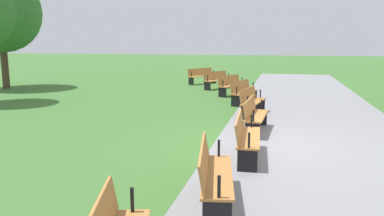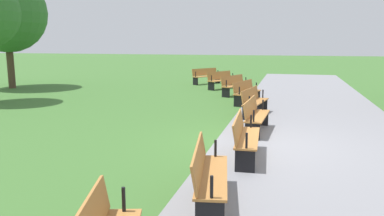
{
  "view_description": "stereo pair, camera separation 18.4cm",
  "coord_description": "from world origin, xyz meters",
  "px_view_note": "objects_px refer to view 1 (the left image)",
  "views": [
    {
      "loc": [
        8.82,
        0.58,
        2.41
      ],
      "look_at": [
        -0.0,
        -1.55,
        0.8
      ],
      "focal_mm": 35.01,
      "sensor_mm": 36.0,
      "label": 1
    },
    {
      "loc": [
        8.78,
        0.76,
        2.41
      ],
      "look_at": [
        -0.0,
        -1.55,
        0.8
      ],
      "focal_mm": 35.01,
      "sensor_mm": 36.0,
      "label": 2
    }
  ],
  "objects_px": {
    "bench_0": "(202,76)",
    "bench_6": "(246,136)",
    "bench_1": "(217,80)",
    "bench_4": "(252,101)",
    "tree_0": "(0,13)",
    "bench_7": "(213,173)",
    "bench_2": "(231,85)",
    "bench_5": "(254,114)",
    "bench_3": "(243,91)"
  },
  "relations": [
    {
      "from": "bench_2",
      "to": "bench_6",
      "type": "bearing_deg",
      "value": 31.85
    },
    {
      "from": "bench_3",
      "to": "bench_4",
      "type": "xyz_separation_m",
      "value": [
        2.33,
        0.52,
        0.0
      ]
    },
    {
      "from": "tree_0",
      "to": "bench_7",
      "type": "bearing_deg",
      "value": 48.93
    },
    {
      "from": "bench_6",
      "to": "tree_0",
      "type": "height_order",
      "value": "tree_0"
    },
    {
      "from": "bench_0",
      "to": "bench_4",
      "type": "distance_m",
      "value": 9.47
    },
    {
      "from": "bench_3",
      "to": "bench_4",
      "type": "bearing_deg",
      "value": 28.64
    },
    {
      "from": "bench_4",
      "to": "bench_5",
      "type": "relative_size",
      "value": 1.02
    },
    {
      "from": "bench_2",
      "to": "bench_5",
      "type": "distance_m",
      "value": 7.13
    },
    {
      "from": "bench_3",
      "to": "tree_0",
      "type": "distance_m",
      "value": 13.07
    },
    {
      "from": "bench_5",
      "to": "tree_0",
      "type": "distance_m",
      "value": 15.2
    },
    {
      "from": "bench_4",
      "to": "bench_1",
      "type": "bearing_deg",
      "value": -151.4
    },
    {
      "from": "bench_3",
      "to": "bench_1",
      "type": "bearing_deg",
      "value": -141.84
    },
    {
      "from": "bench_5",
      "to": "bench_6",
      "type": "xyz_separation_m",
      "value": [
        2.39,
        0.0,
        0.0
      ]
    },
    {
      "from": "bench_7",
      "to": "bench_6",
      "type": "bearing_deg",
      "value": 164.09
    },
    {
      "from": "bench_2",
      "to": "bench_5",
      "type": "xyz_separation_m",
      "value": [
        6.96,
        1.57,
        0.0
      ]
    },
    {
      "from": "bench_6",
      "to": "bench_4",
      "type": "bearing_deg",
      "value": 179.98
    },
    {
      "from": "bench_1",
      "to": "bench_6",
      "type": "height_order",
      "value": "same"
    },
    {
      "from": "bench_5",
      "to": "bench_0",
      "type": "bearing_deg",
      "value": -157.78
    },
    {
      "from": "bench_1",
      "to": "bench_4",
      "type": "bearing_deg",
      "value": 47.74
    },
    {
      "from": "tree_0",
      "to": "bench_4",
      "type": "bearing_deg",
      "value": 72.09
    },
    {
      "from": "bench_2",
      "to": "bench_4",
      "type": "bearing_deg",
      "value": 38.19
    },
    {
      "from": "bench_6",
      "to": "tree_0",
      "type": "distance_m",
      "value": 16.38
    },
    {
      "from": "bench_2",
      "to": "bench_7",
      "type": "relative_size",
      "value": 0.99
    },
    {
      "from": "bench_7",
      "to": "bench_5",
      "type": "bearing_deg",
      "value": 167.26
    },
    {
      "from": "bench_5",
      "to": "bench_6",
      "type": "relative_size",
      "value": 1.0
    },
    {
      "from": "bench_5",
      "to": "bench_7",
      "type": "height_order",
      "value": "same"
    },
    {
      "from": "bench_4",
      "to": "tree_0",
      "type": "relative_size",
      "value": 0.33
    },
    {
      "from": "bench_4",
      "to": "tree_0",
      "type": "distance_m",
      "value": 14.09
    },
    {
      "from": "bench_6",
      "to": "bench_1",
      "type": "bearing_deg",
      "value": -170.51
    },
    {
      "from": "bench_1",
      "to": "tree_0",
      "type": "bearing_deg",
      "value": -47.96
    },
    {
      "from": "bench_0",
      "to": "bench_4",
      "type": "xyz_separation_m",
      "value": [
        8.77,
        3.58,
        0.0
      ]
    },
    {
      "from": "bench_0",
      "to": "bench_4",
      "type": "relative_size",
      "value": 0.94
    },
    {
      "from": "bench_0",
      "to": "bench_6",
      "type": "bearing_deg",
      "value": 50.95
    },
    {
      "from": "bench_3",
      "to": "bench_4",
      "type": "height_order",
      "value": "same"
    },
    {
      "from": "bench_2",
      "to": "bench_3",
      "type": "relative_size",
      "value": 0.99
    },
    {
      "from": "bench_0",
      "to": "bench_1",
      "type": "relative_size",
      "value": 0.97
    },
    {
      "from": "bench_1",
      "to": "bench_2",
      "type": "distance_m",
      "value": 2.38
    },
    {
      "from": "bench_2",
      "to": "bench_1",
      "type": "bearing_deg",
      "value": -132.28
    },
    {
      "from": "bench_2",
      "to": "bench_6",
      "type": "height_order",
      "value": "same"
    },
    {
      "from": "bench_1",
      "to": "bench_2",
      "type": "height_order",
      "value": "same"
    },
    {
      "from": "bench_4",
      "to": "bench_3",
      "type": "bearing_deg",
      "value": -157.75
    },
    {
      "from": "bench_1",
      "to": "bench_6",
      "type": "xyz_separation_m",
      "value": [
        11.5,
        2.59,
        0.0
      ]
    },
    {
      "from": "bench_4",
      "to": "bench_5",
      "type": "distance_m",
      "value": 2.39
    },
    {
      "from": "bench_3",
      "to": "bench_0",
      "type": "bearing_deg",
      "value": -138.67
    },
    {
      "from": "bench_2",
      "to": "bench_4",
      "type": "distance_m",
      "value": 4.77
    },
    {
      "from": "bench_6",
      "to": "bench_7",
      "type": "bearing_deg",
      "value": -9.53
    },
    {
      "from": "bench_2",
      "to": "bench_0",
      "type": "bearing_deg",
      "value": -129.11
    },
    {
      "from": "bench_5",
      "to": "tree_0",
      "type": "relative_size",
      "value": 0.32
    },
    {
      "from": "bench_3",
      "to": "bench_6",
      "type": "distance_m",
      "value": 7.13
    },
    {
      "from": "bench_0",
      "to": "bench_2",
      "type": "height_order",
      "value": "same"
    }
  ]
}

